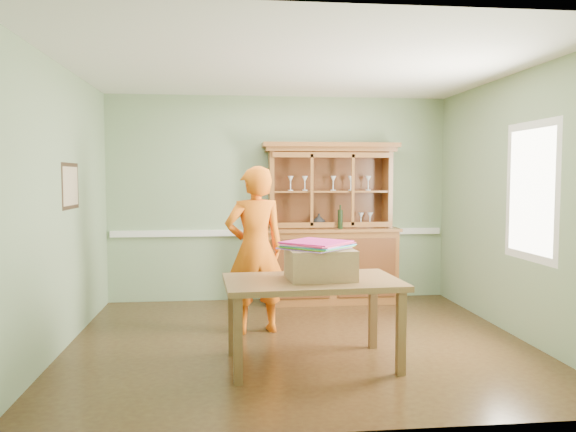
{
  "coord_description": "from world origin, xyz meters",
  "views": [
    {
      "loc": [
        -0.7,
        -5.44,
        1.64
      ],
      "look_at": [
        -0.06,
        0.4,
        1.23
      ],
      "focal_mm": 35.0,
      "sensor_mm": 36.0,
      "label": 1
    }
  ],
  "objects": [
    {
      "name": "chair_rail",
      "position": [
        0.0,
        1.98,
        0.9
      ],
      "size": [
        4.41,
        0.05,
        0.08
      ],
      "primitive_type": "cube",
      "color": "white",
      "rests_on": "wall_back"
    },
    {
      "name": "framed_map",
      "position": [
        -2.23,
        0.3,
        1.55
      ],
      "size": [
        0.03,
        0.6,
        0.46
      ],
      "color": "#322014",
      "rests_on": "wall_left"
    },
    {
      "name": "cardboard_box",
      "position": [
        0.11,
        -0.67,
        0.89
      ],
      "size": [
        0.59,
        0.49,
        0.26
      ],
      "primitive_type": "cube",
      "rotation": [
        0.0,
        0.0,
        0.06
      ],
      "color": "#99794F",
      "rests_on": "dining_table"
    },
    {
      "name": "person",
      "position": [
        -0.41,
        0.41,
        0.88
      ],
      "size": [
        0.71,
        0.54,
        1.75
      ],
      "primitive_type": "imported",
      "rotation": [
        0.0,
        0.0,
        3.35
      ],
      "color": "orange",
      "rests_on": "floor"
    },
    {
      "name": "wall_left",
      "position": [
        -2.25,
        0.0,
        1.35
      ],
      "size": [
        0.0,
        4.0,
        4.0
      ],
      "primitive_type": "plane",
      "rotation": [
        1.57,
        0.0,
        1.57
      ],
      "color": "gray",
      "rests_on": "floor"
    },
    {
      "name": "kite_stack",
      "position": [
        0.08,
        -0.64,
        1.05
      ],
      "size": [
        0.68,
        0.68,
        0.06
      ],
      "rotation": [
        0.0,
        0.0,
        0.8
      ],
      "color": "#C474F6",
      "rests_on": "cardboard_box"
    },
    {
      "name": "dining_table",
      "position": [
        0.03,
        -0.68,
        0.67
      ],
      "size": [
        1.56,
        0.99,
        0.75
      ],
      "rotation": [
        0.0,
        0.0,
        0.05
      ],
      "color": "brown",
      "rests_on": "floor"
    },
    {
      "name": "ceiling",
      "position": [
        0.0,
        0.0,
        2.7
      ],
      "size": [
        4.5,
        4.5,
        0.0
      ],
      "primitive_type": "plane",
      "rotation": [
        3.14,
        0.0,
        0.0
      ],
      "color": "white",
      "rests_on": "wall_back"
    },
    {
      "name": "window_panel",
      "position": [
        2.23,
        -0.3,
        1.5
      ],
      "size": [
        0.03,
        0.96,
        1.36
      ],
      "color": "white",
      "rests_on": "wall_right"
    },
    {
      "name": "china_hutch",
      "position": [
        0.64,
        1.76,
        0.73
      ],
      "size": [
        1.77,
        0.58,
        2.08
      ],
      "color": "brown",
      "rests_on": "floor"
    },
    {
      "name": "wall_front",
      "position": [
        0.0,
        -2.0,
        1.35
      ],
      "size": [
        4.5,
        0.0,
        4.5
      ],
      "primitive_type": "plane",
      "rotation": [
        -1.57,
        0.0,
        0.0
      ],
      "color": "gray",
      "rests_on": "floor"
    },
    {
      "name": "wall_back",
      "position": [
        0.0,
        2.0,
        1.35
      ],
      "size": [
        4.5,
        0.0,
        4.5
      ],
      "primitive_type": "plane",
      "rotation": [
        1.57,
        0.0,
        0.0
      ],
      "color": "gray",
      "rests_on": "floor"
    },
    {
      "name": "floor",
      "position": [
        0.0,
        0.0,
        0.0
      ],
      "size": [
        4.5,
        4.5,
        0.0
      ],
      "primitive_type": "plane",
      "color": "#483217",
      "rests_on": "ground"
    },
    {
      "name": "wall_right",
      "position": [
        2.25,
        0.0,
        1.35
      ],
      "size": [
        0.0,
        4.0,
        4.0
      ],
      "primitive_type": "plane",
      "rotation": [
        1.57,
        0.0,
        -1.57
      ],
      "color": "gray",
      "rests_on": "floor"
    }
  ]
}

